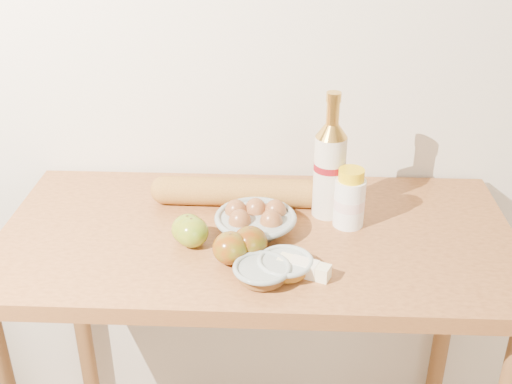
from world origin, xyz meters
TOP-DOWN VIEW (x-y plane):
  - back_wall at (0.00, 1.51)m, footprint 3.50×0.02m
  - table at (0.00, 1.18)m, footprint 1.20×0.60m
  - bourbon_bottle at (0.17, 1.27)m, footprint 0.08×0.08m
  - cream_bottle at (0.22, 1.22)m, footprint 0.08×0.08m
  - egg_bowl at (-0.00, 1.18)m, footprint 0.20×0.20m
  - baguette at (-0.06, 1.31)m, footprint 0.43×0.08m
  - apple_yellowgreen at (-0.14, 1.11)m, footprint 0.09×0.09m
  - apple_redgreen_front at (-0.05, 1.05)m, footprint 0.10×0.10m
  - apple_redgreen_right at (-0.01, 1.08)m, footprint 0.09×0.09m
  - sugar_bowl at (0.02, 0.99)m, footprint 0.15×0.15m
  - syrup_bowl at (0.07, 1.02)m, footprint 0.14×0.14m
  - butter_stick at (0.11, 1.01)m, footprint 0.12×0.07m
  - apple_extra at (-0.15, 1.13)m, footprint 0.09×0.09m

SIDE VIEW (x-z plane):
  - table at x=0.00m, z-range 0.33..1.23m
  - butter_stick at x=0.11m, z-range 0.90..0.93m
  - syrup_bowl at x=0.07m, z-range 0.90..0.94m
  - sugar_bowl at x=0.02m, z-range 0.90..0.94m
  - egg_bowl at x=0.00m, z-range 0.89..0.96m
  - apple_yellowgreen at x=-0.14m, z-range 0.90..0.97m
  - apple_extra at x=-0.15m, z-range 0.90..0.97m
  - apple_redgreen_right at x=-0.01m, z-range 0.90..0.97m
  - apple_redgreen_front at x=-0.05m, z-range 0.90..0.97m
  - baguette at x=-0.06m, z-range 0.90..0.97m
  - cream_bottle at x=0.22m, z-range 0.89..1.04m
  - bourbon_bottle at x=0.17m, z-range 0.87..1.18m
  - back_wall at x=0.00m, z-range 0.00..2.60m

